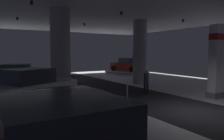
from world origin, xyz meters
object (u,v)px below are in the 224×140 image
(brand_sign_pylon, at_px, (218,60))
(display_car_deep_right, at_px, (127,65))
(display_platform_deep_left, at_px, (1,80))
(display_platform_mid_left, at_px, (32,108))
(display_car_mid_left, at_px, (31,89))
(visitor_walking_near, at_px, (146,80))
(column_left, at_px, (60,52))
(display_platform_deep_right, at_px, (127,72))
(column_right, at_px, (140,52))

(brand_sign_pylon, relative_size, display_car_deep_right, 0.95)
(brand_sign_pylon, xyz_separation_m, display_platform_deep_left, (-10.64, 15.02, -2.09))
(display_platform_mid_left, xyz_separation_m, display_car_mid_left, (-0.03, -0.01, 0.88))
(display_platform_deep_left, relative_size, visitor_walking_near, 3.62)
(display_car_deep_right, xyz_separation_m, visitor_walking_near, (-6.85, -11.92, -0.21))
(display_platform_deep_left, bearing_deg, display_platform_mid_left, -87.92)
(display_platform_deep_left, height_order, display_platform_mid_left, display_platform_mid_left)
(column_left, bearing_deg, display_car_deep_right, 37.94)
(display_car_mid_left, height_order, display_platform_deep_right, display_car_mid_left)
(brand_sign_pylon, distance_m, display_platform_deep_left, 18.52)
(brand_sign_pylon, height_order, display_car_mid_left, brand_sign_pylon)
(visitor_walking_near, bearing_deg, display_platform_mid_left, -176.17)
(column_right, distance_m, display_car_deep_right, 8.88)
(visitor_walking_near, bearing_deg, brand_sign_pylon, -44.30)
(column_left, bearing_deg, display_platform_deep_left, 107.70)
(display_car_mid_left, distance_m, display_car_deep_right, 18.73)
(visitor_walking_near, bearing_deg, display_car_deep_right, 60.12)
(brand_sign_pylon, bearing_deg, display_car_deep_right, 75.60)
(display_car_mid_left, xyz_separation_m, visitor_walking_near, (7.18, 0.49, -0.13))
(brand_sign_pylon, distance_m, display_platform_mid_left, 10.69)
(column_right, bearing_deg, column_left, -170.27)
(display_platform_mid_left, bearing_deg, brand_sign_pylon, -13.68)
(display_car_mid_left, xyz_separation_m, display_car_deep_right, (14.03, 12.41, 0.08))
(display_platform_mid_left, distance_m, visitor_walking_near, 7.21)
(column_right, distance_m, visitor_walking_near, 5.36)
(brand_sign_pylon, bearing_deg, display_platform_deep_right, 75.67)
(column_right, xyz_separation_m, visitor_walking_near, (-2.77, -4.20, -1.84))
(display_car_mid_left, distance_m, visitor_walking_near, 7.20)
(display_car_mid_left, bearing_deg, visitor_walking_near, 3.92)
(column_right, xyz_separation_m, brand_sign_pylon, (0.26, -7.16, -0.51))
(visitor_walking_near, bearing_deg, column_right, 56.62)
(display_platform_deep_left, distance_m, visitor_walking_near, 14.28)
(display_car_deep_right, bearing_deg, column_left, -142.06)
(column_left, xyz_separation_m, visitor_walking_near, (4.69, -2.92, -1.84))
(display_platform_deep_left, xyz_separation_m, display_platform_mid_left, (0.46, -12.54, 0.00))
(display_car_mid_left, bearing_deg, column_left, 53.91)
(display_platform_deep_right, bearing_deg, column_right, -117.72)
(display_platform_deep_left, xyz_separation_m, display_car_deep_right, (14.46, -0.14, 0.97))
(column_left, height_order, display_car_mid_left, column_left)
(display_platform_deep_left, relative_size, display_platform_deep_right, 1.01)
(display_platform_mid_left, relative_size, display_car_mid_left, 1.17)
(column_left, distance_m, brand_sign_pylon, 9.72)
(display_platform_deep_left, height_order, display_car_deep_right, display_car_deep_right)
(column_right, bearing_deg, display_platform_deep_left, 142.87)
(display_platform_mid_left, height_order, visitor_walking_near, visitor_walking_near)
(display_platform_deep_right, distance_m, visitor_walking_near, 13.79)
(display_platform_mid_left, distance_m, display_car_deep_right, 18.73)
(display_platform_mid_left, distance_m, display_car_mid_left, 0.88)
(visitor_walking_near, bearing_deg, display_platform_deep_right, 60.21)
(display_platform_deep_right, distance_m, display_car_deep_right, 0.92)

